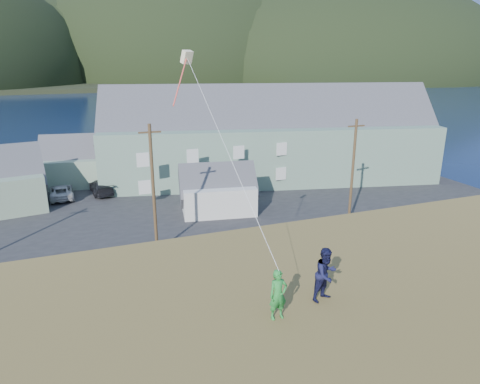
{
  "coord_description": "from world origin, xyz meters",
  "views": [
    {
      "loc": [
        -6.01,
        -28.9,
        14.39
      ],
      "look_at": [
        0.19,
        -12.18,
        8.8
      ],
      "focal_mm": 32.0,
      "sensor_mm": 36.0,
      "label": 1
    }
  ],
  "objects_px": {
    "wharf": "(85,153)",
    "shed_white": "(218,190)",
    "kite_flyer_navy": "(326,274)",
    "kite_flyer_green": "(278,295)",
    "lodge": "(269,136)",
    "shed_palegreen_far": "(89,161)"
  },
  "relations": [
    {
      "from": "wharf",
      "to": "shed_palegreen_far",
      "type": "distance_m",
      "value": 16.54
    },
    {
      "from": "lodge",
      "to": "kite_flyer_green",
      "type": "bearing_deg",
      "value": -100.95
    },
    {
      "from": "shed_white",
      "to": "kite_flyer_navy",
      "type": "xyz_separation_m",
      "value": [
        -5.13,
        -27.56,
        5.81
      ]
    },
    {
      "from": "kite_flyer_green",
      "to": "kite_flyer_navy",
      "type": "relative_size",
      "value": 0.88
    },
    {
      "from": "wharf",
      "to": "kite_flyer_navy",
      "type": "height_order",
      "value": "kite_flyer_navy"
    },
    {
      "from": "wharf",
      "to": "lodge",
      "type": "distance_m",
      "value": 30.8
    },
    {
      "from": "lodge",
      "to": "shed_palegreen_far",
      "type": "height_order",
      "value": "lodge"
    },
    {
      "from": "kite_flyer_navy",
      "to": "wharf",
      "type": "bearing_deg",
      "value": 78.84
    },
    {
      "from": "lodge",
      "to": "shed_white",
      "type": "xyz_separation_m",
      "value": [
        -9.57,
        -9.49,
        -3.08
      ]
    },
    {
      "from": "kite_flyer_navy",
      "to": "lodge",
      "type": "bearing_deg",
      "value": 50.85
    },
    {
      "from": "shed_palegreen_far",
      "to": "wharf",
      "type": "bearing_deg",
      "value": 99.69
    },
    {
      "from": "shed_palegreen_far",
      "to": "kite_flyer_navy",
      "type": "bearing_deg",
      "value": -73.11
    },
    {
      "from": "shed_palegreen_far",
      "to": "kite_flyer_navy",
      "type": "xyz_separation_m",
      "value": [
        6.22,
        -42.45,
        5.32
      ]
    },
    {
      "from": "kite_flyer_green",
      "to": "lodge",
      "type": "bearing_deg",
      "value": 64.39
    },
    {
      "from": "wharf",
      "to": "shed_palegreen_far",
      "type": "bearing_deg",
      "value": -88.86
    },
    {
      "from": "shed_palegreen_far",
      "to": "kite_flyer_green",
      "type": "relative_size",
      "value": 7.54
    },
    {
      "from": "wharf",
      "to": "shed_white",
      "type": "bearing_deg",
      "value": -69.53
    },
    {
      "from": "wharf",
      "to": "kite_flyer_navy",
      "type": "xyz_separation_m",
      "value": [
        6.54,
        -58.82,
        7.62
      ]
    },
    {
      "from": "wharf",
      "to": "shed_palegreen_far",
      "type": "height_order",
      "value": "shed_palegreen_far"
    },
    {
      "from": "kite_flyer_green",
      "to": "kite_flyer_navy",
      "type": "bearing_deg",
      "value": 10.69
    },
    {
      "from": "wharf",
      "to": "shed_white",
      "type": "xyz_separation_m",
      "value": [
        11.67,
        -31.26,
        1.8
      ]
    },
    {
      "from": "shed_palegreen_far",
      "to": "kite_flyer_navy",
      "type": "relative_size",
      "value": 6.61
    }
  ]
}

